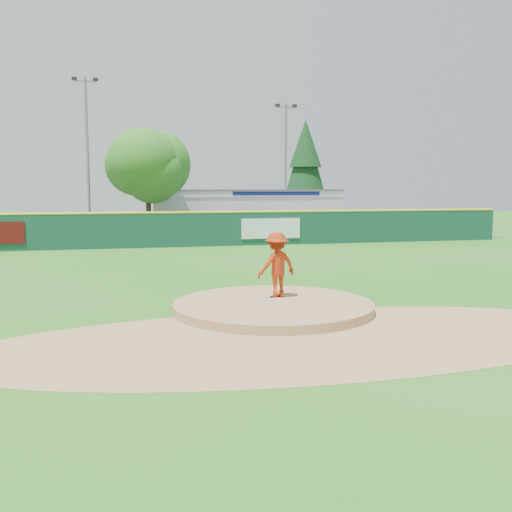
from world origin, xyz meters
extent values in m
plane|color=#286B19|center=(0.00, 0.00, 0.00)|extent=(120.00, 120.00, 0.00)
cylinder|color=#9E774C|center=(0.00, 0.00, 0.00)|extent=(5.50, 5.50, 0.50)
cube|color=white|center=(0.00, 0.30, 0.27)|extent=(0.60, 0.15, 0.04)
cylinder|color=#9E774C|center=(0.00, -3.00, 0.01)|extent=(15.40, 15.40, 0.01)
cube|color=#38383A|center=(0.00, 27.00, 0.01)|extent=(44.00, 16.00, 0.02)
imported|color=#A02A0D|center=(0.29, 0.66, 1.19)|extent=(1.37, 1.04, 1.87)
imported|color=silver|center=(5.84, 24.25, 0.61)|extent=(4.48, 2.58, 1.18)
cube|color=silver|center=(6.00, 32.00, 1.60)|extent=(15.00, 8.00, 3.20)
cube|color=white|center=(6.00, 27.98, 3.00)|extent=(15.00, 0.06, 0.55)
cube|color=#0F194C|center=(8.00, 27.94, 3.00)|extent=(7.00, 0.03, 0.28)
cube|color=#59595B|center=(6.00, 32.00, 3.25)|extent=(15.20, 8.20, 0.12)
cube|color=white|center=(4.80, 17.92, 1.00)|extent=(3.60, 0.04, 1.20)
cube|color=#123D31|center=(0.00, 18.00, 1.00)|extent=(40.00, 0.10, 2.00)
cylinder|color=yellow|center=(0.00, 18.00, 2.00)|extent=(40.00, 0.14, 0.14)
cylinder|color=#382314|center=(-2.00, 25.00, 1.30)|extent=(0.36, 0.36, 2.60)
sphere|color=#387F23|center=(-2.00, 25.00, 4.56)|extent=(5.60, 5.60, 5.60)
cylinder|color=#382314|center=(13.00, 36.00, 0.80)|extent=(0.40, 0.40, 1.60)
cone|color=#113A16|center=(13.00, 36.00, 5.55)|extent=(4.40, 4.40, 7.90)
cylinder|color=gray|center=(-6.00, 27.00, 5.50)|extent=(0.20, 0.20, 11.00)
cube|color=gray|center=(-6.00, 27.00, 10.70)|extent=(1.60, 0.10, 0.10)
cube|color=black|center=(-6.70, 27.00, 10.85)|extent=(0.35, 0.25, 0.20)
cube|color=black|center=(-5.30, 27.00, 10.85)|extent=(0.35, 0.25, 0.20)
cylinder|color=gray|center=(9.00, 29.00, 5.00)|extent=(0.20, 0.20, 10.00)
cube|color=gray|center=(9.00, 29.00, 9.70)|extent=(1.60, 0.10, 0.10)
cube|color=black|center=(8.30, 29.00, 9.85)|extent=(0.35, 0.25, 0.20)
cube|color=black|center=(9.70, 29.00, 9.85)|extent=(0.35, 0.25, 0.20)
camera|label=1|loc=(-4.11, -14.87, 3.35)|focal=40.00mm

